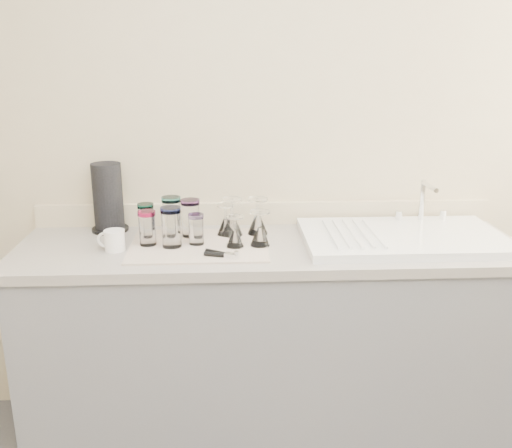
{
  "coord_description": "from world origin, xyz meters",
  "views": [
    {
      "loc": [
        -0.17,
        -1.01,
        1.65
      ],
      "look_at": [
        -0.06,
        1.15,
        1.0
      ],
      "focal_mm": 40.0,
      "sensor_mm": 36.0,
      "label": 1
    }
  ],
  "objects": [
    {
      "name": "room_envelope",
      "position": [
        0.0,
        0.0,
        1.56
      ],
      "size": [
        3.54,
        3.5,
        2.52
      ],
      "color": "#4E4E53",
      "rests_on": "ground"
    },
    {
      "name": "counter_unit",
      "position": [
        0.0,
        1.2,
        0.45
      ],
      "size": [
        2.06,
        0.62,
        0.9
      ],
      "color": "slate",
      "rests_on": "ground"
    },
    {
      "name": "goblet_front_right",
      "position": [
        -0.04,
        1.16,
        0.96
      ],
      "size": [
        0.08,
        0.08,
        0.14
      ],
      "color": "white",
      "rests_on": "dish_towel"
    },
    {
      "name": "goblet_back_left",
      "position": [
        -0.15,
        1.3,
        0.96
      ],
      "size": [
        0.09,
        0.09,
        0.16
      ],
      "color": "white",
      "rests_on": "dish_towel"
    },
    {
      "name": "goblet_extra",
      "position": [
        -0.18,
        1.31,
        0.95
      ],
      "size": [
        0.07,
        0.07,
        0.13
      ],
      "color": "white",
      "rests_on": "dish_towel"
    },
    {
      "name": "tumbler_magenta",
      "position": [
        -0.49,
        1.19,
        0.98
      ],
      "size": [
        0.07,
        0.07,
        0.14
      ],
      "color": "white",
      "rests_on": "dish_towel"
    },
    {
      "name": "tumbler_cyan",
      "position": [
        -0.41,
        1.33,
        0.99
      ],
      "size": [
        0.08,
        0.08,
        0.16
      ],
      "color": "white",
      "rests_on": "dish_towel"
    },
    {
      "name": "goblet_back_right",
      "position": [
        -0.05,
        1.31,
        0.96
      ],
      "size": [
        0.09,
        0.09,
        0.15
      ],
      "color": "white",
      "rests_on": "dish_towel"
    },
    {
      "name": "dish_towel",
      "position": [
        -0.29,
        1.18,
        0.9
      ],
      "size": [
        0.55,
        0.42,
        0.01
      ],
      "primitive_type": "cube",
      "color": "beige",
      "rests_on": "counter_unit"
    },
    {
      "name": "tumbler_blue",
      "position": [
        -0.4,
        1.16,
        0.99
      ],
      "size": [
        0.08,
        0.08,
        0.16
      ],
      "color": "white",
      "rests_on": "dish_towel"
    },
    {
      "name": "tumbler_purple",
      "position": [
        -0.33,
        1.3,
        0.99
      ],
      "size": [
        0.08,
        0.08,
        0.16
      ],
      "color": "white",
      "rests_on": "dish_towel"
    },
    {
      "name": "goblet_front_left",
      "position": [
        -0.14,
        1.15,
        0.95
      ],
      "size": [
        0.07,
        0.07,
        0.13
      ],
      "color": "white",
      "rests_on": "dish_towel"
    },
    {
      "name": "white_mug",
      "position": [
        -0.62,
        1.15,
        0.94
      ],
      "size": [
        0.12,
        0.1,
        0.08
      ],
      "color": "white",
      "rests_on": "counter_unit"
    },
    {
      "name": "tumbler_lavender",
      "position": [
        -0.3,
        1.19,
        0.97
      ],
      "size": [
        0.06,
        0.06,
        0.13
      ],
      "color": "white",
      "rests_on": "dish_towel"
    },
    {
      "name": "can_opener",
      "position": [
        -0.2,
        1.03,
        0.92
      ],
      "size": [
        0.14,
        0.09,
        0.02
      ],
      "color": "silver",
      "rests_on": "dish_towel"
    },
    {
      "name": "sink_unit",
      "position": [
        0.55,
        1.2,
        0.92
      ],
      "size": [
        0.82,
        0.5,
        0.22
      ],
      "color": "white",
      "rests_on": "counter_unit"
    },
    {
      "name": "tumbler_teal",
      "position": [
        -0.52,
        1.32,
        0.98
      ],
      "size": [
        0.07,
        0.07,
        0.14
      ],
      "color": "white",
      "rests_on": "dish_towel"
    },
    {
      "name": "paper_towel_roll",
      "position": [
        -0.69,
        1.42,
        1.05
      ],
      "size": [
        0.16,
        0.16,
        0.3
      ],
      "color": "black",
      "rests_on": "counter_unit"
    }
  ]
}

